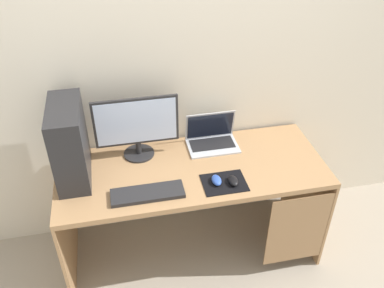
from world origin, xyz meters
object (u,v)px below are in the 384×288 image
Objects in this scene: monitor at (137,126)px; keyboard at (148,193)px; pc_tower at (70,143)px; laptop at (212,139)px; mouse_left at (216,180)px; mouse_right at (233,181)px.

monitor is 0.44m from keyboard.
laptop is at bearing 9.13° from pc_tower.
monitor reaches higher than laptop.
keyboard is at bearing -177.22° from mouse_left.
monitor is 0.52m from laptop.
monitor is 5.44× the size of mouse_right.
monitor is at bearing 142.50° from mouse_right.
monitor is at bearing 17.05° from pc_tower.
laptop is at bearing 80.10° from mouse_left.
laptop is 0.40m from mouse_left.
pc_tower is at bearing -162.95° from monitor.
pc_tower reaches higher than mouse_right.
mouse_left is (0.82, -0.25, -0.22)m from pc_tower.
keyboard is (0.40, -0.27, -0.23)m from pc_tower.
mouse_right reaches higher than keyboard.
keyboard is (-0.48, -0.41, -0.03)m from laptop.
monitor is 1.58× the size of laptop.
monitor is 0.68m from mouse_right.
monitor reaches higher than mouse_right.
pc_tower reaches higher than laptop.
pc_tower is 0.98m from mouse_right.
monitor reaches higher than mouse_left.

